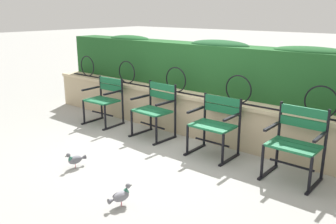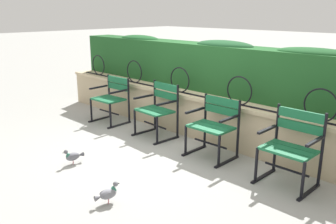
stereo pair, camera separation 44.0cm
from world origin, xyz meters
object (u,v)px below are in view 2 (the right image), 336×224
at_px(park_chair_centre_left, 158,108).
at_px(park_chair_rightmost, 292,146).
at_px(park_chair_centre_right, 214,125).
at_px(pigeon_near_chairs, 73,156).
at_px(pigeon_far_side, 108,194).
at_px(park_chair_leftmost, 112,98).

distance_m(park_chair_centre_left, park_chair_rightmost, 2.30).
relative_size(park_chair_centre_left, park_chair_centre_right, 1.06).
relative_size(park_chair_centre_left, park_chair_rightmost, 0.98).
xyz_separation_m(park_chair_centre_right, park_chair_rightmost, (1.16, -0.03, 0.01)).
bearing_deg(park_chair_centre_left, pigeon_near_chairs, -89.87).
xyz_separation_m(park_chair_centre_left, park_chair_centre_right, (1.15, -0.02, -0.01)).
relative_size(pigeon_near_chairs, pigeon_far_side, 1.00).
xyz_separation_m(park_chair_centre_right, pigeon_near_chairs, (-1.15, -1.55, -0.35)).
distance_m(park_chair_rightmost, pigeon_far_side, 2.16).
bearing_deg(pigeon_far_side, pigeon_near_chairs, 166.63).
height_order(park_chair_leftmost, pigeon_near_chairs, park_chair_leftmost).
height_order(park_chair_leftmost, park_chair_centre_right, park_chair_centre_right).
xyz_separation_m(park_chair_leftmost, park_chair_rightmost, (3.47, 0.01, 0.02)).
relative_size(park_chair_leftmost, park_chair_centre_right, 1.00).
bearing_deg(park_chair_leftmost, park_chair_centre_right, 0.99).
distance_m(park_chair_leftmost, park_chair_centre_left, 1.16).
bearing_deg(pigeon_near_chairs, park_chair_leftmost, 127.58).
bearing_deg(pigeon_near_chairs, park_chair_centre_right, 53.61).
distance_m(park_chair_centre_left, park_chair_centre_right, 1.15).
height_order(park_chair_centre_left, pigeon_near_chairs, park_chair_centre_left).
relative_size(park_chair_centre_right, park_chair_rightmost, 0.93).
bearing_deg(park_chair_centre_left, park_chair_centre_right, -1.19).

